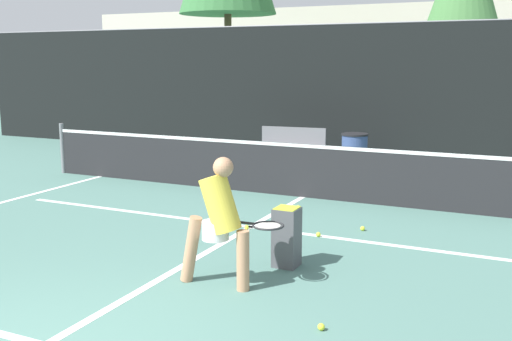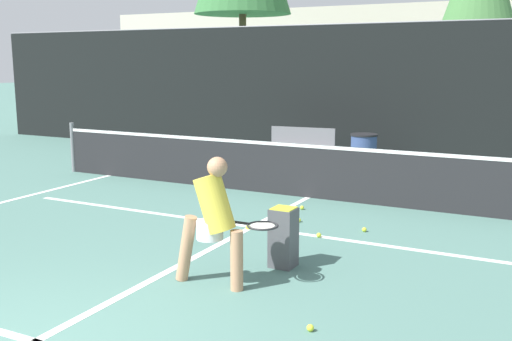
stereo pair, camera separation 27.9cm
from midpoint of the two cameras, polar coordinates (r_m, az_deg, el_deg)
court_service_line at (r=8.75m, az=-1.43°, el=-5.39°), size 8.25×0.10×0.01m
court_center_mark at (r=7.94m, az=-4.55°, el=-7.09°), size 0.10×6.21×0.01m
net at (r=10.55m, az=3.76°, el=0.16°), size 11.09×0.09×1.07m
fence_back at (r=14.44m, az=10.02°, el=7.24°), size 24.00×0.06×3.26m
player_practicing at (r=6.33m, az=-4.73°, el=-4.47°), size 1.12×0.57×1.42m
tennis_ball_scattered_1 at (r=8.66m, az=9.21°, el=-5.48°), size 0.07×0.07×0.07m
tennis_ball_scattered_3 at (r=9.78m, az=3.22°, el=-3.51°), size 0.07×0.07×0.07m
tennis_ball_scattered_4 at (r=9.03m, az=3.00°, el=-4.70°), size 0.07×0.07×0.07m
tennis_ball_scattered_5 at (r=8.62m, az=-1.84°, el=-5.42°), size 0.07×0.07×0.07m
tennis_ball_scattered_6 at (r=5.57m, az=4.76°, el=-14.64°), size 0.07×0.07×0.07m
tennis_ball_scattered_7 at (r=8.30m, az=4.99°, el=-6.09°), size 0.07×0.07×0.07m
ball_hopper at (r=7.04m, az=1.79°, el=-6.22°), size 0.28×0.28×0.71m
courtside_bench at (r=13.90m, az=2.88°, el=2.48°), size 1.57×0.54×0.86m
trash_bin at (r=13.48m, az=8.77°, el=1.84°), size 0.60×0.60×0.80m
parked_car at (r=17.78m, az=11.77°, el=4.37°), size 1.70×4.14×1.36m
tree_west at (r=23.18m, az=9.52°, el=11.63°), size 2.88×2.88×3.42m
building_far at (r=27.97m, az=17.64°, el=10.00°), size 36.00×2.40×4.82m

